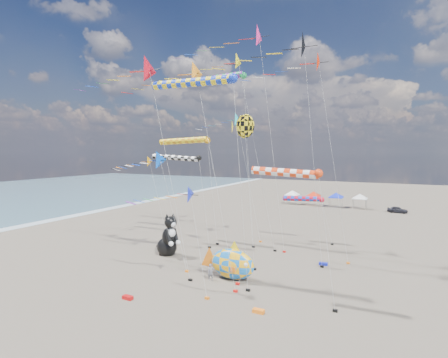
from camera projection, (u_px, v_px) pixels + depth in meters
The scene contains 29 objects.
ground at pixel (159, 316), 26.52m from camera, with size 260.00×260.00×0.00m, color brown.
delta_kite_0 at pixel (235, 64), 44.37m from camera, with size 14.10×2.28×25.13m.
delta_kite_1 at pixel (171, 199), 30.47m from camera, with size 9.05×1.71×9.66m.
delta_kite_2 at pixel (157, 162), 36.90m from camera, with size 9.46×2.19×12.72m.
delta_kite_3 at pixel (299, 51), 37.15m from camera, with size 12.70×3.05×24.87m.
delta_kite_4 at pixel (179, 75), 32.04m from camera, with size 13.23×2.15×20.92m.
delta_kite_5 at pixel (255, 35), 42.95m from camera, with size 15.94×3.05×28.57m.
delta_kite_6 at pixel (238, 121), 48.39m from camera, with size 9.03×2.10×18.01m.
delta_kite_7 at pixel (305, 66), 39.42m from camera, with size 13.37×2.45×23.65m.
delta_kite_8 at pixel (144, 165), 45.93m from camera, with size 8.87×1.59×12.01m.
delta_kite_9 at pixel (147, 72), 34.30m from camera, with size 14.08×2.83×21.92m.
windsock_0 at pixel (186, 141), 47.99m from camera, with size 9.32×0.87×14.40m.
windsock_1 at pixel (178, 158), 46.47m from camera, with size 8.94×0.70×12.01m.
windsock_2 at pixel (305, 199), 47.95m from camera, with size 6.97×0.73×6.37m.
windsock_3 at pixel (213, 79), 46.31m from camera, with size 11.34×0.84×22.55m.
windsock_4 at pixel (289, 174), 28.07m from camera, with size 7.14×0.69×11.15m.
windsock_5 at pixel (196, 83), 32.10m from camera, with size 10.05×0.85×19.30m.
angelfish_kite at pixel (243, 127), 38.42m from camera, with size 3.74×3.02×16.60m.
cat_inflatable at pixel (169, 234), 41.92m from camera, with size 3.86×1.93×5.21m, color black, non-canonical shape.
fish_inflatable at pixel (232, 264), 34.00m from camera, with size 6.02×2.09×3.90m.
person_adult at pixel (211, 272), 33.82m from camera, with size 0.60×0.39×1.64m, color slate.
child_green at pixel (227, 273), 34.26m from camera, with size 0.56×0.44×1.16m, color #1A7C31.
child_blue at pixel (210, 267), 36.12m from camera, with size 0.63×0.26×1.08m, color navy.
kite_bag_0 at pixel (215, 261), 39.58m from camera, with size 0.90×0.44×0.30m, color black.
kite_bag_1 at pixel (258, 311), 27.04m from camera, with size 0.90×0.44×0.30m, color orange.
kite_bag_2 at pixel (323, 264), 38.40m from camera, with size 0.90×0.44×0.30m, color #121CB5.
kite_bag_3 at pixel (128, 298), 29.54m from camera, with size 0.90×0.44×0.30m, color red.
tent_row at pixel (325, 193), 79.28m from camera, with size 19.20×4.20×3.80m.
parked_car at pixel (397, 210), 71.13m from camera, with size 1.54×3.82×1.30m, color #26262D.
Camera 1 is at (15.74, -20.81, 12.50)m, focal length 28.00 mm.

